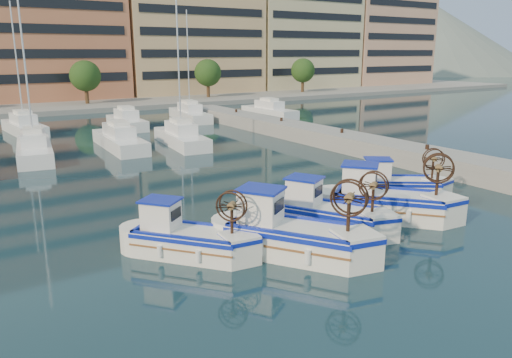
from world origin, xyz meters
name	(u,v)px	position (x,y,z in m)	size (l,w,h in m)	color
ground	(336,234)	(0.00, 0.00, 0.00)	(300.00, 300.00, 0.00)	#1A3944
quay	(402,153)	(13.00, 8.00, 0.60)	(3.00, 60.00, 1.20)	gray
waterfront	(97,26)	(9.23, 65.04, 11.10)	(180.00, 40.00, 25.60)	gray
hill_east	(422,72)	(140.00, 110.00, 0.00)	(160.00, 160.00, 50.00)	slate
yacht_marina	(86,134)	(-2.75, 28.07, 0.53)	(39.51, 22.99, 11.50)	white
fishing_boat_a	(186,237)	(-6.12, 1.28, 0.72)	(3.87, 4.17, 2.62)	white
fishing_boat_b	(290,233)	(-2.93, -0.76, 0.85)	(4.29, 5.05, 3.09)	white
fishing_boat_c	(327,213)	(-0.09, 0.52, 0.76)	(3.61, 4.57, 2.77)	white
fishing_boat_d	(385,200)	(3.14, 0.33, 0.85)	(4.61, 4.90, 3.09)	white
fishing_boat_e	(396,184)	(6.09, 2.32, 0.71)	(4.19, 3.67, 2.59)	white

